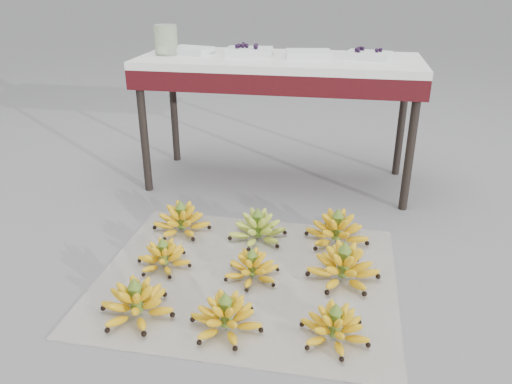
% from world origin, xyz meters
% --- Properties ---
extents(ground, '(60.00, 60.00, 0.00)m').
position_xyz_m(ground, '(0.00, 0.00, 0.00)').
color(ground, slate).
rests_on(ground, ground).
extents(newspaper_mat, '(1.26, 1.06, 0.01)m').
position_xyz_m(newspaper_mat, '(-0.12, -0.03, 0.00)').
color(newspaper_mat, white).
rests_on(newspaper_mat, ground).
extents(bunch_front_left, '(0.35, 0.35, 0.17)m').
position_xyz_m(bunch_front_left, '(-0.47, -0.37, 0.06)').
color(bunch_front_left, yellow).
rests_on(bunch_front_left, newspaper_mat).
extents(bunch_front_center, '(0.34, 0.34, 0.16)m').
position_xyz_m(bunch_front_center, '(-0.13, -0.38, 0.06)').
color(bunch_front_center, yellow).
rests_on(bunch_front_center, newspaper_mat).
extents(bunch_front_right, '(0.32, 0.32, 0.15)m').
position_xyz_m(bunch_front_right, '(0.26, -0.37, 0.06)').
color(bunch_front_right, yellow).
rests_on(bunch_front_right, newspaper_mat).
extents(bunch_mid_left, '(0.31, 0.31, 0.14)m').
position_xyz_m(bunch_mid_left, '(-0.49, -0.02, 0.06)').
color(bunch_mid_left, yellow).
rests_on(bunch_mid_left, newspaper_mat).
extents(bunch_mid_center, '(0.29, 0.29, 0.15)m').
position_xyz_m(bunch_mid_center, '(-0.09, -0.04, 0.06)').
color(bunch_mid_center, yellow).
rests_on(bunch_mid_center, newspaper_mat).
extents(bunch_mid_right, '(0.39, 0.39, 0.18)m').
position_xyz_m(bunch_mid_right, '(0.29, 0.02, 0.07)').
color(bunch_mid_right, yellow).
rests_on(bunch_mid_right, newspaper_mat).
extents(bunch_back_left, '(0.29, 0.29, 0.17)m').
position_xyz_m(bunch_back_left, '(-0.52, 0.31, 0.06)').
color(bunch_back_left, yellow).
rests_on(bunch_back_left, newspaper_mat).
extents(bunch_back_center, '(0.30, 0.30, 0.17)m').
position_xyz_m(bunch_back_center, '(-0.13, 0.29, 0.06)').
color(bunch_back_center, olive).
rests_on(bunch_back_center, newspaper_mat).
extents(bunch_back_right, '(0.37, 0.37, 0.18)m').
position_xyz_m(bunch_back_right, '(0.25, 0.33, 0.07)').
color(bunch_back_right, yellow).
rests_on(bunch_back_right, newspaper_mat).
extents(vendor_table, '(1.58, 0.63, 0.76)m').
position_xyz_m(vendor_table, '(-0.14, 1.04, 0.67)').
color(vendor_table, black).
rests_on(vendor_table, ground).
extents(tray_far_left, '(0.27, 0.22, 0.04)m').
position_xyz_m(tray_far_left, '(-0.66, 1.07, 0.78)').
color(tray_far_left, silver).
rests_on(tray_far_left, vendor_table).
extents(tray_left, '(0.27, 0.21, 0.07)m').
position_xyz_m(tray_left, '(-0.32, 1.07, 0.78)').
color(tray_left, silver).
rests_on(tray_left, vendor_table).
extents(tray_right, '(0.27, 0.21, 0.04)m').
position_xyz_m(tray_right, '(0.02, 1.05, 0.78)').
color(tray_right, silver).
rests_on(tray_right, vendor_table).
extents(tray_far_right, '(0.27, 0.22, 0.06)m').
position_xyz_m(tray_far_right, '(0.35, 1.07, 0.78)').
color(tray_far_right, silver).
rests_on(tray_far_right, vendor_table).
extents(glass_jar, '(0.17, 0.17, 0.16)m').
position_xyz_m(glass_jar, '(-0.79, 1.02, 0.84)').
color(glass_jar, '#D4F0BF').
rests_on(glass_jar, vendor_table).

